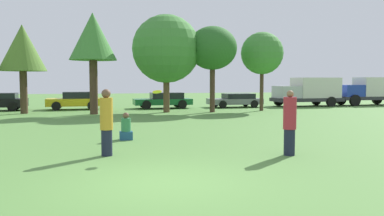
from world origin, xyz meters
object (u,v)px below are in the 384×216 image
(tree_5, at_px, (262,53))
(delivery_truck_blue, at_px, (370,90))
(person_catcher, at_px, (290,123))
(parked_car_green, at_px, (164,100))
(tree_4, at_px, (212,49))
(person_thrower, at_px, (106,122))
(parked_car_yellow, at_px, (76,100))
(tree_1, at_px, (22,49))
(parked_car_grey, at_px, (236,100))
(tree_2, at_px, (93,38))
(delivery_truck_silver, at_px, (309,91))
(tree_3, at_px, (166,49))
(bystander_sitting, at_px, (126,129))
(frisbee, at_px, (157,92))

(tree_5, bearing_deg, delivery_truck_blue, 19.21)
(person_catcher, relative_size, delivery_truck_blue, 0.30)
(tree_5, xyz_separation_m, parked_car_green, (-6.49, 4.01, -3.43))
(parked_car_green, bearing_deg, tree_4, 118.53)
(person_catcher, bearing_deg, person_thrower, -0.00)
(parked_car_yellow, bearing_deg, person_catcher, 107.51)
(person_thrower, distance_m, parked_car_yellow, 19.46)
(tree_1, distance_m, parked_car_yellow, 5.67)
(person_thrower, xyz_separation_m, parked_car_grey, (10.34, 19.08, -0.38))
(parked_car_grey, relative_size, delivery_truck_blue, 0.71)
(person_thrower, bearing_deg, person_catcher, -0.00)
(tree_5, distance_m, parked_car_yellow, 14.21)
(tree_2, distance_m, delivery_truck_silver, 18.46)
(person_catcher, height_order, delivery_truck_silver, delivery_truck_silver)
(tree_1, xyz_separation_m, parked_car_green, (9.68, 3.04, -3.57))
(person_catcher, relative_size, tree_3, 0.28)
(tree_2, xyz_separation_m, tree_4, (7.88, 0.06, -0.52))
(parked_car_green, height_order, delivery_truck_silver, delivery_truck_silver)
(parked_car_grey, bearing_deg, delivery_truck_blue, 178.79)
(tree_1, relative_size, parked_car_yellow, 1.42)
(tree_3, distance_m, delivery_truck_blue, 19.59)
(tree_2, distance_m, parked_car_grey, 12.70)
(bystander_sitting, xyz_separation_m, parked_car_grey, (9.64, 16.08, 0.19))
(person_catcher, xyz_separation_m, tree_2, (-5.88, 15.61, 3.92))
(tree_2, bearing_deg, person_thrower, -87.11)
(person_thrower, distance_m, bystander_sitting, 3.13)
(tree_2, xyz_separation_m, parked_car_green, (5.19, 4.58, -4.20))
(tree_2, bearing_deg, frisbee, -81.55)
(person_catcher, relative_size, bystander_sitting, 1.88)
(parked_car_grey, bearing_deg, bystander_sitting, 56.78)
(parked_car_green, bearing_deg, delivery_truck_blue, 178.26)
(person_thrower, distance_m, tree_5, 18.93)
(tree_3, xyz_separation_m, delivery_truck_blue, (18.91, 4.17, -2.95))
(bystander_sitting, xyz_separation_m, delivery_truck_blue, (22.26, 16.31, 0.93))
(bystander_sitting, height_order, parked_car_grey, parked_car_grey)
(tree_5, bearing_deg, parked_car_grey, 98.73)
(tree_4, height_order, parked_car_green, tree_4)
(person_catcher, xyz_separation_m, parked_car_green, (-0.69, 20.19, -0.28))
(parked_car_grey, bearing_deg, tree_3, 29.77)
(tree_1, xyz_separation_m, parked_car_grey, (15.56, 2.98, -3.63))
(tree_4, bearing_deg, parked_car_grey, 54.36)
(parked_car_yellow, xyz_separation_m, delivery_truck_silver, (19.01, -0.29, 0.60))
(tree_1, height_order, parked_car_yellow, tree_1)
(frisbee, bearing_deg, tree_4, 68.83)
(bystander_sitting, bearing_deg, parked_car_yellow, 100.03)
(person_catcher, bearing_deg, tree_1, -47.26)
(person_thrower, xyz_separation_m, person_catcher, (5.14, -1.06, -0.03))
(frisbee, distance_m, delivery_truck_silver, 24.56)
(tree_4, relative_size, tree_5, 1.04)
(person_catcher, bearing_deg, frisbee, -2.83)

